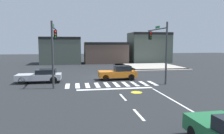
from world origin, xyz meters
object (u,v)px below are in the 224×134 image
car_silver (41,76)px  car_orange (118,73)px  traffic_signal_southeast (159,42)px  traffic_signal_southwest (54,43)px

car_silver → car_orange: bearing=-176.9°
traffic_signal_southeast → traffic_signal_southwest: (-10.67, -0.70, -0.11)m
traffic_signal_southeast → traffic_signal_southwest: bearing=93.8°
traffic_signal_southeast → car_orange: traffic_signal_southeast is taller
traffic_signal_southeast → traffic_signal_southwest: 10.69m
traffic_signal_southeast → car_silver: size_ratio=1.37×
car_silver → traffic_signal_southwest: bearing=131.0°
traffic_signal_southeast → traffic_signal_southwest: traffic_signal_southeast is taller
car_orange → traffic_signal_southeast: bearing=159.0°
traffic_signal_southwest → car_silver: traffic_signal_southwest is taller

